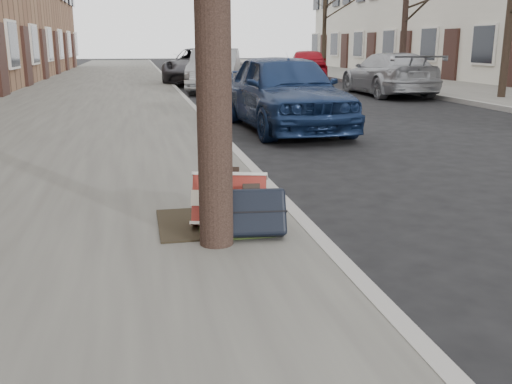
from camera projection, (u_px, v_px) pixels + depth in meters
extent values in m
cube|color=slate|center=(98.00, 93.00, 17.37)|extent=(5.00, 70.00, 0.12)
cube|color=slate|center=(442.00, 88.00, 19.63)|extent=(4.00, 70.00, 0.12)
cube|color=black|center=(211.00, 222.00, 4.61)|extent=(0.85, 0.85, 0.02)
cube|color=maroon|center=(230.00, 200.00, 4.46)|extent=(0.63, 0.45, 0.44)
cube|color=black|center=(252.00, 212.00, 4.23)|extent=(0.52, 0.34, 0.39)
imported|color=#122246|center=(285.00, 91.00, 10.30)|extent=(1.83, 4.15, 1.39)
imported|color=#939699|center=(215.00, 70.00, 18.56)|extent=(2.35, 4.41, 1.38)
imported|color=#333237|center=(200.00, 66.00, 22.20)|extent=(3.42, 5.32, 1.37)
imported|color=#95979C|center=(388.00, 74.00, 17.21)|extent=(1.94, 4.45, 1.27)
imported|color=maroon|center=(307.00, 65.00, 23.91)|extent=(2.54, 4.23, 1.35)
cylinder|color=black|center=(511.00, 7.00, 14.94)|extent=(0.20, 0.20, 4.68)
cylinder|color=black|center=(406.00, 9.00, 20.69)|extent=(0.21, 0.21, 5.26)
cylinder|color=black|center=(325.00, 20.00, 29.48)|extent=(0.21, 0.21, 5.14)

